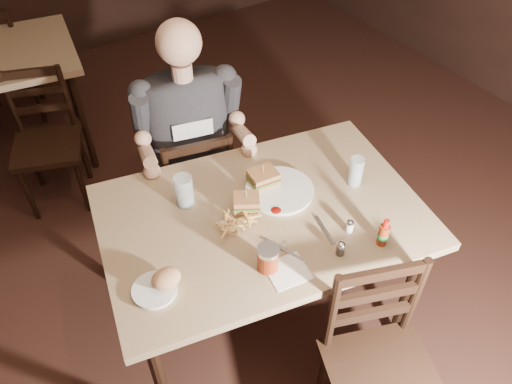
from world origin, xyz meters
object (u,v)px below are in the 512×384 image
main_table (262,225)px  side_plate (155,291)px  chair_near (384,378)px  bg_chair_near (47,146)px  chair_far (195,185)px  dinner_plate (280,191)px  diner (189,118)px  glass_right (356,171)px  bg_table (9,65)px  glass_left (184,191)px  bg_chair_far (2,62)px  hot_sauce (384,232)px  syrup_dispenser (268,258)px

main_table → side_plate: side_plate is taller
chair_near → side_plate: size_ratio=5.62×
bg_chair_near → side_plate: bearing=-68.3°
main_table → side_plate: (-0.53, -0.12, 0.08)m
main_table → bg_chair_near: bearing=112.1°
chair_far → dinner_plate: 0.70m
diner → glass_right: bearing=-43.3°
diner → dinner_plate: diner is taller
bg_table → bg_chair_near: size_ratio=1.10×
dinner_plate → glass_left: glass_left is taller
bg_chair_far → side_plate: bg_chair_far is taller
bg_chair_near → hot_sauce: (0.87, -1.80, 0.42)m
chair_near → bg_chair_near: chair_near is taller
syrup_dispenser → bg_table: bearing=112.3°
glass_right → side_plate: bearing=-177.0°
diner → main_table: bearing=-75.6°
chair_far → glass_right: (0.44, -0.72, 0.42)m
bg_table → glass_right: size_ratio=6.62×
diner → hot_sauce: size_ratio=7.08×
main_table → bg_table: 2.05m
side_plate → bg_table: bearing=91.3°
bg_table → glass_left: bearing=-79.0°
dinner_plate → hot_sauce: (0.17, -0.44, 0.06)m
bg_chair_far → dinner_plate: bearing=119.3°
bg_table → hot_sauce: bearing=-69.6°
bg_table → bg_chair_far: size_ratio=1.02×
diner → glass_right: 0.81m
diner → glass_left: diner is taller
main_table → glass_left: glass_left is taller
bg_chair_far → hot_sauce: bearing=120.0°
main_table → dinner_plate: (0.13, 0.06, 0.08)m
main_table → glass_right: glass_right is taller
glass_right → side_plate: glass_right is taller
main_table → chair_near: chair_near is taller
bg_chair_near → glass_left: glass_left is taller
dinner_plate → side_plate: (-0.66, -0.18, -0.00)m
hot_sauce → side_plate: size_ratio=0.83×
chair_near → bg_chair_far: (-0.66, 3.23, 0.01)m
diner → chair_near: bearing=-72.6°
diner → bg_chair_far: bearing=119.3°
diner → glass_left: bearing=-107.2°
chair_near → side_plate: chair_near is taller
chair_near → diner: size_ratio=0.96×
bg_chair_far → glass_left: 2.36m
chair_far → bg_chair_far: bg_chair_far is taller
hot_sauce → side_plate: bearing=162.2°
glass_left → glass_right: (0.67, -0.29, -0.00)m
bg_table → side_plate: side_plate is taller
bg_table → syrup_dispenser: syrup_dispenser is taller
bg_chair_far → main_table: bearing=116.1°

